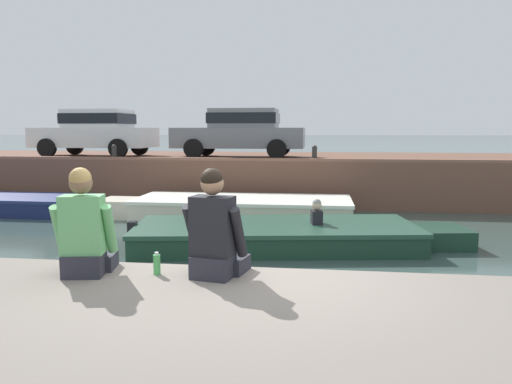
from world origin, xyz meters
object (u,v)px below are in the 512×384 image
mooring_bollard_mid (314,153)px  boat_moored_central_cream (233,208)px  car_left_inner_grey (241,131)px  mooring_bollard_west (114,151)px  motorboat_passing (289,235)px  person_seated_right (215,235)px  car_leftmost_white (96,131)px  person_seated_left (85,234)px  bottle_drink (157,264)px

mooring_bollard_mid → boat_moored_central_cream: bearing=-136.2°
boat_moored_central_cream → mooring_bollard_mid: 3.08m
car_left_inner_grey → mooring_bollard_west: size_ratio=9.38×
motorboat_passing → boat_moored_central_cream: bearing=119.6°
person_seated_right → motorboat_passing: bearing=86.7°
person_seated_right → mooring_bollard_west: bearing=117.7°
person_seated_right → mooring_bollard_mid: bearing=86.0°
car_leftmost_white → car_left_inner_grey: size_ratio=0.95×
motorboat_passing → mooring_bollard_west: 7.42m
boat_moored_central_cream → person_seated_left: size_ratio=6.66×
boat_moored_central_cream → mooring_bollard_west: size_ratio=14.45×
person_seated_left → bottle_drink: bearing=6.3°
boat_moored_central_cream → person_seated_right: bearing=-80.8°
motorboat_passing → car_leftmost_white: car_leftmost_white is taller
car_leftmost_white → mooring_bollard_west: size_ratio=8.89×
car_left_inner_grey → person_seated_right: 11.86m
person_seated_right → bottle_drink: size_ratio=4.73×
car_leftmost_white → mooring_bollard_west: car_leftmost_white is taller
car_left_inner_grey → mooring_bollard_west: 4.00m
person_seated_right → bottle_drink: 0.60m
person_seated_left → person_seated_right: 1.17m
bottle_drink → car_leftmost_white: bearing=117.3°
motorboat_passing → car_left_inner_grey: (-1.98, 6.48, 1.99)m
mooring_bollard_west → boat_moored_central_cream: bearing=-26.1°
car_leftmost_white → person_seated_left: bearing=-65.3°
boat_moored_central_cream → bottle_drink: bearing=-84.5°
mooring_bollard_west → bottle_drink: mooring_bollard_west is taller
boat_moored_central_cream → car_left_inner_grey: size_ratio=1.54×
boat_moored_central_cream → mooring_bollard_mid: size_ratio=14.45×
car_leftmost_white → mooring_bollard_mid: size_ratio=8.89×
car_left_inner_grey → mooring_bollard_mid: bearing=-36.0°
boat_moored_central_cream → motorboat_passing: 3.25m
motorboat_passing → car_leftmost_white: (-6.89, 6.48, 1.99)m
boat_moored_central_cream → bottle_drink: size_ratio=31.52×
car_left_inner_grey → person_seated_right: bearing=-81.8°
car_leftmost_white → bottle_drink: car_leftmost_white is taller
boat_moored_central_cream → car_leftmost_white: 6.71m
motorboat_passing → bottle_drink: bearing=-99.0°
mooring_bollard_mid → bottle_drink: bearing=-97.0°
boat_moored_central_cream → person_seated_right: size_ratio=6.66×
motorboat_passing → bottle_drink: bottle_drink is taller
car_leftmost_white → car_left_inner_grey: 4.91m
motorboat_passing → person_seated_right: size_ratio=6.78×
mooring_bollard_mid → motorboat_passing: bearing=-94.8°
mooring_bollard_west → motorboat_passing: bearing=-40.7°
mooring_bollard_west → person_seated_left: person_seated_left is taller
mooring_bollard_mid → car_leftmost_white: bearing=166.7°
person_seated_right → boat_moored_central_cream: bearing=99.2°
boat_moored_central_cream → car_left_inner_grey: bearing=95.8°
person_seated_left → mooring_bollard_west: bearing=112.0°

